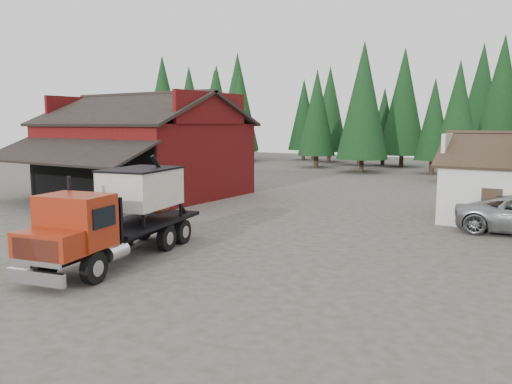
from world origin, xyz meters
The scene contains 8 objects.
ground centered at (0.00, 0.00, 0.00)m, with size 120.00×120.00×0.00m, color #433F35.
red_barn centered at (-11.00, 9.90, 2.69)m, with size 12.80×13.63×7.18m.
conifer_backdrop centered at (0.00, 42.00, 0.00)m, with size 76.00×16.00×16.00m, color black, non-canonical shape.
near_pine_a centered at (-22.00, 28.00, 6.39)m, with size 4.40×4.40×11.40m.
near_pine_b centered at (6.00, 30.00, 5.89)m, with size 3.96×3.96×10.40m.
near_pine_d centered at (-4.00, 34.00, 7.39)m, with size 5.28×5.28×13.40m.
feed_truck centered at (0.65, -2.89, 1.77)m, with size 3.95×8.67×3.79m.
equip_box centered at (-5.94, -0.92, 0.30)m, with size 0.70×1.10×0.60m, color maroon.
Camera 1 is at (14.66, -15.44, 4.99)m, focal length 35.00 mm.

